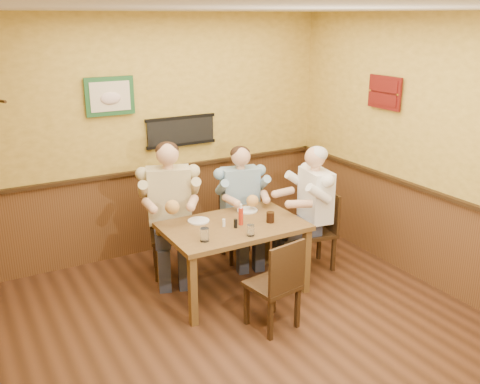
# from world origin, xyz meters

# --- Properties ---
(room) EXTENTS (5.02, 5.03, 2.81)m
(room) POSITION_xyz_m (0.13, 0.17, 1.69)
(room) COLOR #341C0F
(room) RESTS_ON ground
(dining_table) EXTENTS (1.40, 0.90, 0.75)m
(dining_table) POSITION_xyz_m (0.57, 1.08, 0.66)
(dining_table) COLOR brown
(dining_table) RESTS_ON ground
(chair_back_left) EXTENTS (0.55, 0.55, 0.95)m
(chair_back_left) POSITION_xyz_m (0.17, 1.79, 0.47)
(chair_back_left) COLOR #332110
(chair_back_left) RESTS_ON ground
(chair_back_right) EXTENTS (0.46, 0.46, 0.86)m
(chair_back_right) POSITION_xyz_m (1.02, 1.74, 0.43)
(chair_back_right) COLOR #332110
(chair_back_right) RESTS_ON ground
(chair_right_end) EXTENTS (0.47, 0.47, 0.89)m
(chair_right_end) POSITION_xyz_m (1.63, 1.13, 0.45)
(chair_right_end) COLOR #332110
(chair_right_end) RESTS_ON ground
(chair_near_side) EXTENTS (0.47, 0.47, 0.89)m
(chair_near_side) POSITION_xyz_m (0.56, 0.32, 0.44)
(chair_near_side) COLOR #332110
(chair_near_side) RESTS_ON ground
(diner_tan_shirt) EXTENTS (0.79, 0.79, 1.35)m
(diner_tan_shirt) POSITION_xyz_m (0.17, 1.79, 0.68)
(diner_tan_shirt) COLOR beige
(diner_tan_shirt) RESTS_ON ground
(diner_blue_polo) EXTENTS (0.66, 0.66, 1.23)m
(diner_blue_polo) POSITION_xyz_m (1.02, 1.74, 0.61)
(diner_blue_polo) COLOR #7B9DB8
(diner_blue_polo) RESTS_ON ground
(diner_white_elder) EXTENTS (0.67, 0.67, 1.28)m
(diner_white_elder) POSITION_xyz_m (1.63, 1.13, 0.64)
(diner_white_elder) COLOR white
(diner_white_elder) RESTS_ON ground
(water_glass_left) EXTENTS (0.10, 0.10, 0.13)m
(water_glass_left) POSITION_xyz_m (0.14, 0.84, 0.81)
(water_glass_left) COLOR white
(water_glass_left) RESTS_ON dining_table
(water_glass_mid) EXTENTS (0.09, 0.09, 0.11)m
(water_glass_mid) POSITION_xyz_m (0.57, 0.74, 0.80)
(water_glass_mid) COLOR white
(water_glass_mid) RESTS_ON dining_table
(cola_tumbler) EXTENTS (0.09, 0.09, 0.11)m
(cola_tumbler) POSITION_xyz_m (0.93, 0.95, 0.80)
(cola_tumbler) COLOR black
(cola_tumbler) RESTS_ON dining_table
(hot_sauce_bottle) EXTENTS (0.06, 0.06, 0.20)m
(hot_sauce_bottle) POSITION_xyz_m (0.63, 1.04, 0.85)
(hot_sauce_bottle) COLOR #B02712
(hot_sauce_bottle) RESTS_ON dining_table
(salt_shaker) EXTENTS (0.04, 0.04, 0.08)m
(salt_shaker) POSITION_xyz_m (0.46, 1.08, 0.79)
(salt_shaker) COLOR white
(salt_shaker) RESTS_ON dining_table
(pepper_shaker) EXTENTS (0.04, 0.04, 0.09)m
(pepper_shaker) POSITION_xyz_m (0.55, 0.99, 0.80)
(pepper_shaker) COLOR black
(pepper_shaker) RESTS_ON dining_table
(plate_far_left) EXTENTS (0.29, 0.29, 0.01)m
(plate_far_left) POSITION_xyz_m (0.30, 1.33, 0.76)
(plate_far_left) COLOR silver
(plate_far_left) RESTS_ON dining_table
(plate_far_right) EXTENTS (0.24, 0.24, 0.01)m
(plate_far_right) POSITION_xyz_m (0.89, 1.35, 0.76)
(plate_far_right) COLOR silver
(plate_far_right) RESTS_ON dining_table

